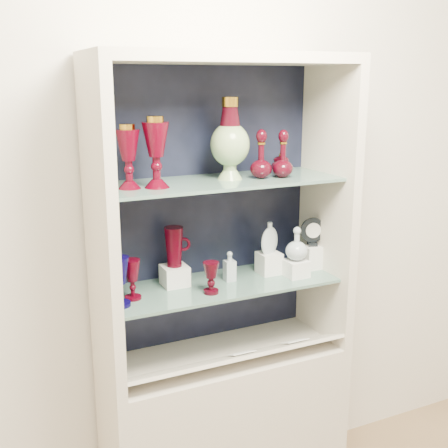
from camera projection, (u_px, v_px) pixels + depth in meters
name	position (u px, v px, depth m)	size (l,w,h in m)	color
wall_back	(202.00, 189.00, 2.35)	(3.50, 0.02, 2.80)	silver
cabinet_base	(224.00, 432.00, 2.41)	(1.00, 0.40, 0.75)	beige
cabinet_back_panel	(205.00, 208.00, 2.34)	(0.98, 0.02, 1.15)	black
cabinet_side_left	(101.00, 231.00, 1.98)	(0.04, 0.40, 1.15)	beige
cabinet_side_right	(327.00, 206.00, 2.37)	(0.04, 0.40, 1.15)	beige
cabinet_top_cap	(224.00, 58.00, 2.02)	(1.00, 0.40, 0.04)	beige
shelf_lower	(222.00, 284.00, 2.26)	(0.92, 0.34, 0.01)	slate
shelf_upper	(222.00, 182.00, 2.16)	(0.92, 0.34, 0.01)	slate
label_ledge	(236.00, 358.00, 2.21)	(0.92, 0.18, 0.01)	beige
label_card_0	(295.00, 341.00, 2.32)	(0.10, 0.07, 0.00)	white
label_card_1	(242.00, 353.00, 2.22)	(0.10, 0.07, 0.00)	white
pedestal_lamp_left	(128.00, 157.00, 1.96)	(0.09, 0.09, 0.23)	#4C0211
pedestal_lamp_right	(156.00, 152.00, 1.97)	(0.10, 0.10, 0.25)	#4C0211
enamel_urn	(230.00, 139.00, 2.14)	(0.15, 0.15, 0.31)	#094925
ruby_decanter_a	(283.00, 151.00, 2.19)	(0.08, 0.08, 0.21)	#3D0610
ruby_decanter_b	(261.00, 153.00, 2.17)	(0.09, 0.09, 0.20)	#3D0610
lidded_bowl	(281.00, 163.00, 2.28)	(0.08, 0.08, 0.09)	#3D0610
cobalt_goblet	(119.00, 282.00, 2.01)	(0.08, 0.08, 0.18)	#0B043E
ruby_goblet_tall	(132.00, 279.00, 2.08)	(0.06, 0.06, 0.15)	#4C0211
ruby_goblet_small	(211.00, 278.00, 2.14)	(0.06, 0.06, 0.12)	#3D0610
riser_ruby_pitcher	(175.00, 275.00, 2.23)	(0.10, 0.10, 0.08)	silver
ruby_pitcher	(174.00, 247.00, 2.20)	(0.12, 0.08, 0.16)	#4C0211
clear_square_bottle	(230.00, 266.00, 2.27)	(0.04, 0.04, 0.12)	#A0AEB7
riser_flat_flask	(269.00, 263.00, 2.36)	(0.09, 0.09, 0.09)	silver
flat_flask	(270.00, 237.00, 2.33)	(0.10, 0.04, 0.14)	silver
riser_clear_round_decanter	(296.00, 268.00, 2.33)	(0.09, 0.09, 0.07)	silver
clear_round_decanter	(297.00, 245.00, 2.30)	(0.09, 0.09, 0.14)	#A0AEB7
riser_cameo_medallion	(312.00, 257.00, 2.43)	(0.08, 0.08, 0.10)	silver
cameo_medallion	(313.00, 231.00, 2.40)	(0.11, 0.04, 0.13)	black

